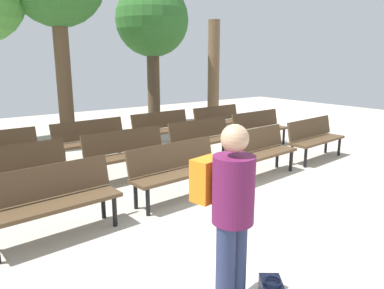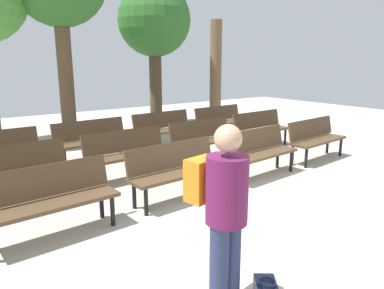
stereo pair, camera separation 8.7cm
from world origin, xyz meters
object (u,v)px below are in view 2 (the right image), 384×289
object	(u,v)px
bench_r0_c1	(176,168)
bench_r2_c2	(164,127)
tree_2	(154,22)
bench_r0_c2	(259,150)
visitor_with_backpack	(223,211)
bench_r0_c3	(315,137)
bench_r2_c3	(221,120)
bench_r1_c1	(127,151)
bench_r1_c2	(203,137)
bench_r0_c0	(50,197)
bench_r1_c3	(260,127)
bench_r1_c0	(15,170)
bench_r2_c1	(92,138)
tree_3	(216,74)

from	to	relation	value
bench_r0_c1	bench_r2_c2	world-z (taller)	same
bench_r0_c1	tree_2	xyz separation A→B (m)	(3.03, 5.81, 2.76)
bench_r0_c1	bench_r0_c2	size ratio (longest dim) A/B	0.99
visitor_with_backpack	bench_r0_c3	bearing A→B (deg)	-162.64
bench_r2_c3	bench_r0_c3	bearing A→B (deg)	-89.70
bench_r1_c1	bench_r1_c2	xyz separation A→B (m)	(1.84, 0.12, 0.00)
bench_r0_c0	tree_2	bearing A→B (deg)	46.33
bench_r0_c2	bench_r1_c3	xyz separation A→B (m)	(1.72, 1.62, 0.00)
bench_r2_c2	bench_r2_c3	size ratio (longest dim) A/B	1.00
bench_r0_c2	bench_r2_c2	size ratio (longest dim) A/B	1.01
bench_r0_c3	visitor_with_backpack	size ratio (longest dim) A/B	0.99
bench_r1_c0	bench_r1_c1	distance (m)	1.90
bench_r2_c1	tree_3	size ratio (longest dim) A/B	0.49
bench_r1_c3	bench_r0_c2	bearing A→B (deg)	-139.92
bench_r2_c2	tree_3	world-z (taller)	tree_3
bench_r0_c3	visitor_with_backpack	bearing A→B (deg)	-157.03
visitor_with_backpack	bench_r0_c2	bearing A→B (deg)	-151.28
bench_r0_c2	tree_2	distance (m)	6.47
bench_r0_c0	bench_r0_c3	bearing A→B (deg)	-0.77
bench_r0_c3	bench_r1_c1	world-z (taller)	same
bench_r1_c2	bench_r2_c1	world-z (taller)	same
bench_r0_c1	tree_3	xyz separation A→B (m)	(4.67, 4.78, 1.17)
bench_r1_c0	bench_r1_c3	size ratio (longest dim) A/B	1.00
bench_r0_c3	bench_r2_c3	xyz separation A→B (m)	(-0.23, 2.90, 0.00)
bench_r0_c0	visitor_with_backpack	distance (m)	2.47
bench_r0_c1	bench_r1_c1	bearing A→B (deg)	91.88
bench_r2_c1	bench_r1_c0	bearing A→B (deg)	-143.45
bench_r0_c2	bench_r1_c2	distance (m)	1.47
bench_r0_c0	bench_r2_c3	xyz separation A→B (m)	(5.39, 3.20, 0.00)
bench_r0_c2	bench_r1_c2	world-z (taller)	same
bench_r1_c1	tree_3	bearing A→B (deg)	32.63
bench_r0_c3	bench_r2_c1	distance (m)	4.78
bench_r2_c2	tree_3	distance (m)	3.69
bench_r1_c3	bench_r2_c2	xyz separation A→B (m)	(-1.96, 1.34, 0.00)
bench_r2_c2	visitor_with_backpack	distance (m)	6.14
bench_r1_c3	bench_r2_c2	distance (m)	2.37
bench_r1_c2	bench_r2_c3	world-z (taller)	same
tree_2	visitor_with_backpack	world-z (taller)	tree_2
bench_r2_c1	visitor_with_backpack	xyz separation A→B (m)	(-0.88, -5.28, 0.43)
bench_r2_c1	bench_r2_c2	bearing A→B (deg)	1.17
tree_3	bench_r1_c3	bearing A→B (deg)	-109.25
bench_r0_c3	bench_r2_c2	xyz separation A→B (m)	(-2.08, 2.85, 0.00)
bench_r0_c3	bench_r2_c2	bearing A→B (deg)	120.73
bench_r0_c1	bench_r1_c0	bearing A→B (deg)	143.40
bench_r1_c0	bench_r1_c1	world-z (taller)	same
bench_r0_c2	bench_r2_c2	world-z (taller)	same
bench_r2_c1	bench_r0_c2	bearing A→B (deg)	-56.82
bench_r1_c1	bench_r1_c3	xyz separation A→B (m)	(3.73, 0.28, 0.00)
bench_r1_c2	bench_r2_c2	bearing A→B (deg)	88.80
bench_r0_c1	tree_3	size ratio (longest dim) A/B	0.49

